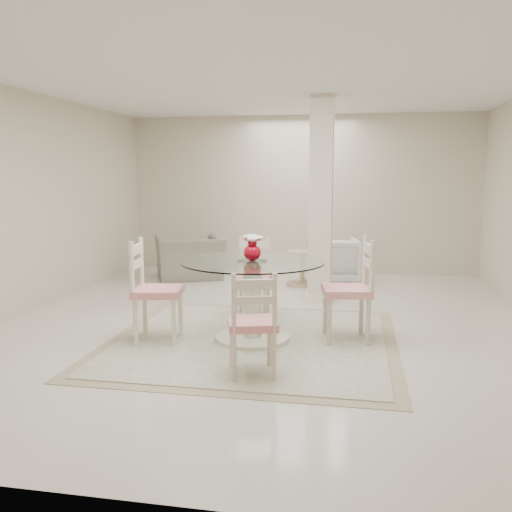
% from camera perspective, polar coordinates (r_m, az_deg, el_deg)
% --- Properties ---
extents(ground, '(7.00, 7.00, 0.00)m').
position_cam_1_polar(ground, '(6.23, 1.20, -7.12)').
color(ground, silver).
rests_on(ground, ground).
extents(room_shell, '(6.02, 7.02, 2.71)m').
position_cam_1_polar(room_shell, '(6.01, 1.26, 10.19)').
color(room_shell, beige).
rests_on(room_shell, ground).
extents(column, '(0.30, 0.30, 2.70)m').
position_cam_1_polar(column, '(7.25, 6.84, 5.84)').
color(column, beige).
rests_on(column, ground).
extents(area_rug, '(2.90, 2.90, 0.02)m').
position_cam_1_polar(area_rug, '(5.60, -0.38, -8.86)').
color(area_rug, tan).
rests_on(area_rug, ground).
extents(dining_table, '(1.44, 1.44, 0.83)m').
position_cam_1_polar(dining_table, '(5.49, -0.38, -4.72)').
color(dining_table, beige).
rests_on(dining_table, ground).
extents(red_vase, '(0.20, 0.19, 0.26)m').
position_cam_1_polar(red_vase, '(5.39, -0.38, 0.86)').
color(red_vase, '#AF0516').
rests_on(red_vase, dining_table).
extents(dining_chair_east, '(0.54, 0.54, 1.16)m').
position_cam_1_polar(dining_chair_east, '(5.54, 10.29, -2.73)').
color(dining_chair_east, beige).
rests_on(dining_chair_east, ground).
extents(dining_chair_north, '(0.43, 0.43, 1.04)m').
position_cam_1_polar(dining_chair_north, '(6.46, -0.29, -1.59)').
color(dining_chair_north, beige).
rests_on(dining_chair_north, ground).
extents(dining_chair_west, '(0.52, 0.52, 1.15)m').
position_cam_1_polar(dining_chair_west, '(5.55, -11.05, -2.78)').
color(dining_chair_west, '#F6EDCA').
rests_on(dining_chair_west, ground).
extents(dining_chair_south, '(0.49, 0.49, 1.00)m').
position_cam_1_polar(dining_chair_south, '(4.48, -0.32, -6.39)').
color(dining_chair_south, beige).
rests_on(dining_chair_south, ground).
extents(recliner_taupe, '(1.36, 1.29, 0.69)m').
position_cam_1_polar(recliner_taupe, '(8.93, -6.97, -0.16)').
color(recliner_taupe, gray).
rests_on(recliner_taupe, ground).
extents(armchair_white, '(0.89, 0.91, 0.71)m').
position_cam_1_polar(armchair_white, '(8.58, 8.07, -0.47)').
color(armchair_white, white).
rests_on(armchair_white, ground).
extents(side_table, '(0.51, 0.51, 0.53)m').
position_cam_1_polar(side_table, '(8.37, 4.90, -1.40)').
color(side_table, tan).
rests_on(side_table, ground).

